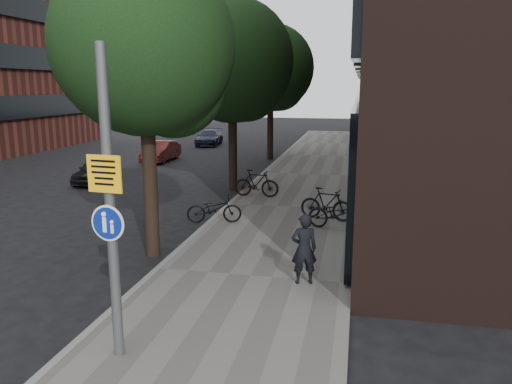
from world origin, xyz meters
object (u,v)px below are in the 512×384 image
(pedestrian, at_px, (304,249))
(signpost, at_px, (110,206))
(parked_bike_facade_near, at_px, (337,214))
(parked_car_near, at_px, (97,170))

(pedestrian, bearing_deg, signpost, 36.80)
(parked_bike_facade_near, bearing_deg, pedestrian, -172.57)
(signpost, xyz_separation_m, pedestrian, (2.58, 3.51, -1.66))
(signpost, relative_size, parked_car_near, 1.51)
(parked_bike_facade_near, distance_m, parked_car_near, 12.52)
(pedestrian, relative_size, parked_car_near, 0.49)
(signpost, bearing_deg, parked_bike_facade_near, 74.27)
(signpost, xyz_separation_m, parked_bike_facade_near, (3.11, 7.80, -1.97))
(parked_bike_facade_near, relative_size, parked_car_near, 0.56)
(pedestrian, xyz_separation_m, parked_bike_facade_near, (0.53, 4.29, -0.31))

